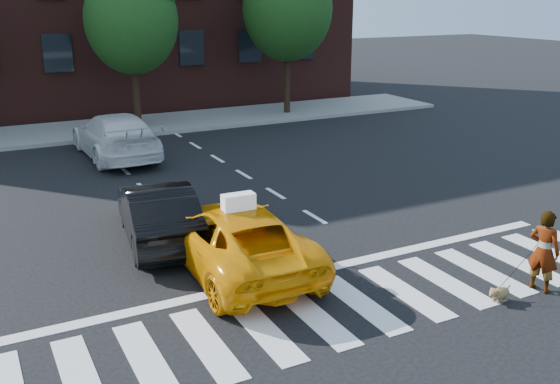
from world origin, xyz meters
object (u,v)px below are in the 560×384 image
(taxi, at_px, (235,237))
(white_suv, at_px, (116,136))
(woman, at_px, (544,251))
(tree_mid, at_px, (131,9))
(dog, at_px, (499,293))
(black_sedan, at_px, (158,212))

(taxi, xyz_separation_m, white_suv, (0.00, 10.31, 0.10))
(woman, bearing_deg, tree_mid, -7.97)
(taxi, relative_size, white_suv, 0.91)
(tree_mid, distance_m, woman, 18.75)
(white_suv, distance_m, dog, 14.40)
(taxi, xyz_separation_m, dog, (3.68, -3.60, -0.49))
(white_suv, height_order, woman, woman)
(white_suv, xyz_separation_m, woman, (4.73, -13.91, 0.04))
(tree_mid, xyz_separation_m, taxi, (-1.93, -14.50, -4.18))
(taxi, xyz_separation_m, woman, (4.73, -3.60, 0.13))
(black_sedan, relative_size, white_suv, 0.79)
(taxi, height_order, white_suv, white_suv)
(black_sedan, xyz_separation_m, white_suv, (0.96, 8.14, 0.08))
(woman, height_order, dog, woman)
(taxi, bearing_deg, tree_mid, -95.82)
(taxi, distance_m, black_sedan, 2.38)
(tree_mid, distance_m, white_suv, 6.16)
(tree_mid, xyz_separation_m, white_suv, (-1.93, -4.19, -4.09))
(tree_mid, xyz_separation_m, black_sedan, (-2.90, -12.32, -4.17))
(dog, bearing_deg, white_suv, 100.80)
(dog, bearing_deg, taxi, 131.58)
(tree_mid, relative_size, dog, 13.01)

